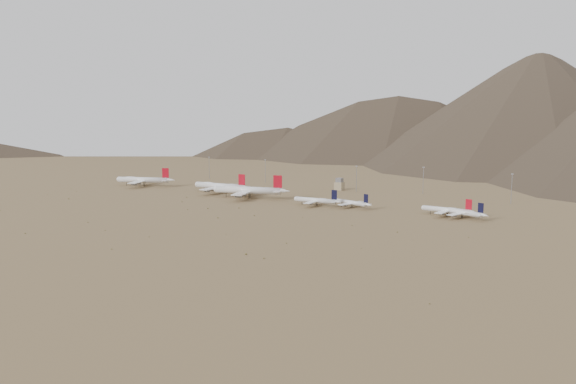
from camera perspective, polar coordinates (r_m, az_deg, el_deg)
The scene contains 16 objects.
ground at distance 475.00m, azimuth -4.59°, elevation -1.19°, with size 3000.00×3000.00×0.00m, color olive.
mountain_ridge at distance 1308.31m, azimuth 20.05°, elevation 10.75°, with size 4400.00×1000.00×300.00m.
widebody_west at distance 606.37m, azimuth -14.48°, elevation 1.21°, with size 62.11×49.73×19.44m.
widebody_centre at distance 539.40m, azimuth -6.88°, elevation 0.59°, with size 65.38×50.19×19.41m.
widebody_east at distance 503.83m, azimuth -4.05°, elevation 0.20°, with size 70.17×55.66×21.49m.
narrowbody_a at distance 461.17m, azimuth 2.95°, elevation -0.86°, with size 43.47×31.22×14.34m.
narrowbody_b at distance 454.94m, azimuth 6.58°, elevation -1.10°, with size 37.22×27.49×12.56m.
narrowbody_c at distance 431.54m, azimuth 15.93°, elevation -1.78°, with size 42.63×30.64×14.06m.
narrowbody_d at distance 425.77m, azimuth 17.32°, elevation -2.01°, with size 38.36×28.46×13.04m.
control_tower at distance 559.87m, azimuth 5.25°, elevation 0.74°, with size 8.00×8.00×12.00m.
mast_far_west at distance 659.81m, azimuth -8.01°, elevation 2.57°, with size 2.00×0.60×25.70m.
mast_west at distance 615.62m, azimuth -2.32°, elevation 2.26°, with size 2.00×0.60×25.70m.
mast_centre at distance 544.96m, azimuth 6.97°, elevation 1.46°, with size 2.00×0.60×25.70m.
mast_east at distance 544.83m, azimuth 13.58°, elevation 1.30°, with size 2.00×0.60×25.70m.
mast_far_east at distance 506.39m, azimuth 21.77°, elevation 0.46°, with size 2.00×0.60×25.70m.
desert_scrub at distance 423.70m, azimuth -11.14°, elevation -2.38°, with size 431.76×172.50×0.89m.
Camera 1 is at (280.87, -375.61, 75.21)m, focal length 35.00 mm.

